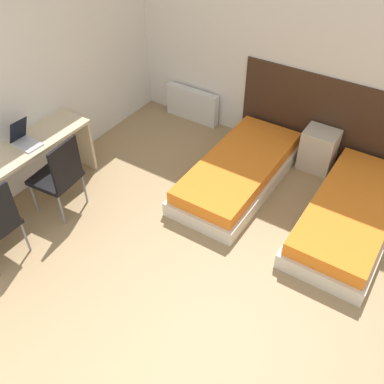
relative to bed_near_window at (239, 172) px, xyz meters
The scene contains 9 objects.
wall_back 1.59m from the bed_near_window, 92.32° to the left, with size 5.20×0.05×2.70m.
wall_left 2.75m from the bed_near_window, 150.64° to the right, with size 0.05×5.51×2.70m.
headboard_panel 1.30m from the bed_near_window, 55.98° to the left, with size 2.37×0.03×1.15m.
bed_near_window is the anchor object (origin of this frame).
bed_near_door 1.38m from the bed_near_window, ahead, with size 0.88×1.99×0.34m.
nightstand 1.08m from the bed_near_window, 49.91° to the left, with size 0.42×0.34×0.54m.
radiator 1.60m from the bed_near_window, 143.88° to the left, with size 0.83×0.12×0.48m.
chair_near_laptop 2.11m from the bed_near_window, 133.66° to the right, with size 0.50×0.50×0.96m.
laptop 2.50m from the bed_near_window, 141.62° to the right, with size 0.32×0.22×0.30m.
Camera 1 is at (1.78, -0.28, 3.45)m, focal length 40.00 mm.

